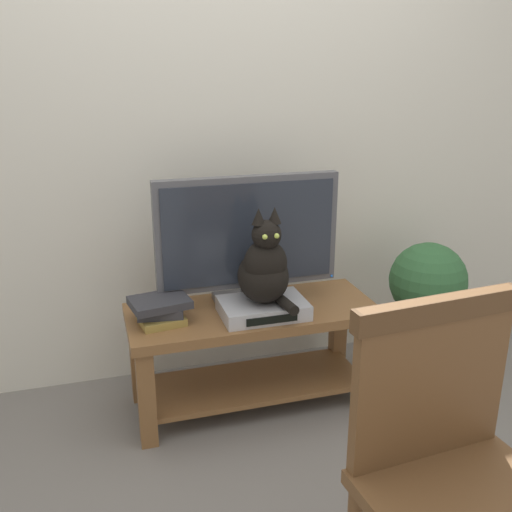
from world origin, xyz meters
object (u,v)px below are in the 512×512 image
Objects in this scene: tv_stand at (253,340)px; cat at (265,268)px; media_box at (263,308)px; book_stack at (160,309)px; tv at (248,238)px; wooden_chair at (457,465)px; potted_plant at (426,299)px.

tv_stand is 0.38m from cat.
book_stack reaches higher than media_box.
tv is 0.19m from cat.
book_stack is at bearing -177.21° from tv_stand.
tv is 1.93× the size of cat.
book_stack is (-0.43, 0.06, 0.02)m from media_box.
tv is 1.36m from wooden_chair.
tv_stand is at bearing -90.02° from tv.
wooden_chair reaches higher than tv_stand.
tv_stand is at bearing 107.76° from media_box.
media_box is 1.20m from wooden_chair.
media_box is at bearing -173.50° from potted_plant.
tv_stand is 0.20m from media_box.
wooden_chair is 1.41× the size of potted_plant.
wooden_chair is (0.16, -1.34, -0.21)m from tv.
cat is at bearing -81.12° from tv.
book_stack is at bearing 114.50° from wooden_chair.
media_box is 0.19m from cat.
potted_plant is (1.31, 0.04, -0.13)m from book_stack.
media_box is 0.38× the size of wooden_chair.
media_box is (0.02, -0.15, -0.28)m from tv.
media_box is at bearing -7.33° from book_stack.
book_stack is (-0.43, 0.07, -0.16)m from cat.
wooden_chair is (0.13, -1.17, -0.12)m from cat.
tv is at bearing 98.88° from cat.
potted_plant is at bearing 60.12° from wooden_chair.
tv_stand is 1.30m from wooden_chair.
potted_plant is (0.90, -0.05, -0.38)m from tv.
tv_stand is at bearing 105.76° from cat.
tv_stand is 3.01× the size of media_box.
media_box is at bearing 96.44° from wooden_chair.
wooden_chair is at bearing -119.88° from potted_plant.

